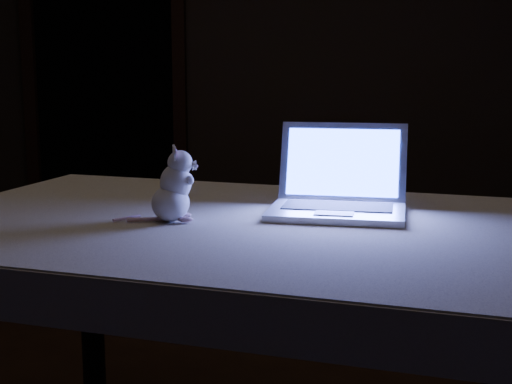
# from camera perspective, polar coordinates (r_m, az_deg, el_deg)

# --- Properties ---
(back_wall) EXTENTS (4.50, 0.04, 2.60)m
(back_wall) POSITION_cam_1_polar(r_m,az_deg,el_deg) (4.61, 1.67, 11.12)
(back_wall) COLOR black
(back_wall) RESTS_ON ground
(doorway) EXTENTS (1.06, 0.36, 2.13)m
(doorway) POSITION_cam_1_polar(r_m,az_deg,el_deg) (4.84, -11.53, 8.09)
(doorway) COLOR black
(doorway) RESTS_ON back_wall
(table) EXTENTS (1.67, 1.24, 0.81)m
(table) POSITION_cam_1_polar(r_m,az_deg,el_deg) (1.97, -1.56, -14.00)
(table) COLOR black
(table) RESTS_ON floor
(tablecloth) EXTENTS (1.74, 1.27, 0.11)m
(tablecloth) POSITION_cam_1_polar(r_m,az_deg,el_deg) (1.89, -0.74, -3.49)
(tablecloth) COLOR beige
(tablecloth) RESTS_ON table
(laptop) EXTENTS (0.36, 0.32, 0.23)m
(laptop) POSITION_cam_1_polar(r_m,az_deg,el_deg) (1.88, 6.28, 1.67)
(laptop) COLOR silver
(laptop) RESTS_ON tablecloth
(plush_mouse) EXTENTS (0.17, 0.17, 0.19)m
(plush_mouse) POSITION_cam_1_polar(r_m,az_deg,el_deg) (1.82, -6.62, 0.61)
(plush_mouse) COLOR silver
(plush_mouse) RESTS_ON tablecloth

